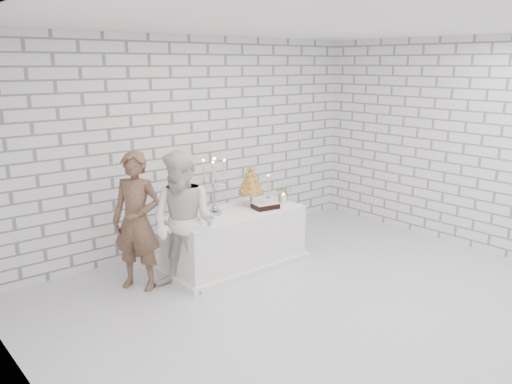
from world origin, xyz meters
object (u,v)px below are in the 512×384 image
object	(u,v)px
bride	(184,223)
groom	(137,221)
candelabra	(214,186)
cake_table	(235,239)
croquembouche	(251,185)

from	to	relation	value
bride	groom	bearing A→B (deg)	-167.84
candelabra	cake_table	bearing A→B (deg)	-11.03
croquembouche	bride	bearing A→B (deg)	-165.07
groom	cake_table	bearing A→B (deg)	46.58
groom	croquembouche	distance (m)	1.66
bride	croquembouche	size ratio (longest dim) A/B	3.03
cake_table	groom	size ratio (longest dim) A/B	1.09
groom	candelabra	distance (m)	1.07
bride	candelabra	world-z (taller)	bride
cake_table	candelabra	distance (m)	0.80
groom	candelabra	size ratio (longest dim) A/B	2.25
groom	bride	xyz separation A→B (m)	(0.36, -0.44, 0.01)
cake_table	candelabra	size ratio (longest dim) A/B	2.45
cake_table	croquembouche	world-z (taller)	croquembouche
cake_table	croquembouche	distance (m)	0.75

